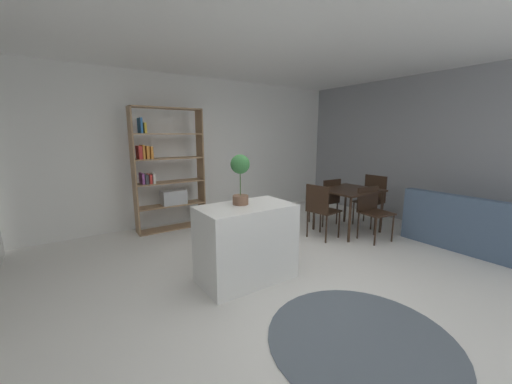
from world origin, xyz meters
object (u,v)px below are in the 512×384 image
at_px(dining_chair_island_side, 321,207).
at_px(sofa, 486,233).
at_px(open_bookshelf, 167,175).
at_px(dining_chair_window_side, 372,196).
at_px(dining_chair_far, 327,198).
at_px(potted_plant_on_island, 240,173).
at_px(dining_table, 348,194).
at_px(kitchen_island, 246,243).
at_px(dining_chair_near, 372,208).

height_order(dining_chair_island_side, sofa, dining_chair_island_side).
bearing_deg(open_bookshelf, dining_chair_window_side, -30.00).
distance_m(dining_chair_far, sofa, 2.48).
relative_size(dining_chair_window_side, sofa, 0.45).
xyz_separation_m(potted_plant_on_island, dining_table, (2.50, 0.41, -0.59)).
bearing_deg(dining_chair_far, kitchen_island, 25.23).
bearing_deg(kitchen_island, dining_table, 11.46).
relative_size(dining_chair_near, sofa, 0.41).
bearing_deg(dining_chair_near, kitchen_island, -171.73).
bearing_deg(kitchen_island, open_bookshelf, 93.57).
relative_size(kitchen_island, dining_chair_near, 1.28).
relative_size(dining_chair_near, dining_chair_far, 0.97).
bearing_deg(dining_table, dining_chair_window_side, 0.33).
height_order(open_bookshelf, dining_chair_window_side, open_bookshelf).
distance_m(open_bookshelf, sofa, 5.22).
relative_size(potted_plant_on_island, sofa, 0.27).
bearing_deg(open_bookshelf, dining_table, -36.32).
distance_m(dining_table, sofa, 2.07).
height_order(dining_chair_island_side, dining_chair_near, dining_chair_island_side).
distance_m(open_bookshelf, dining_chair_island_side, 2.78).
relative_size(dining_chair_island_side, dining_chair_window_side, 0.96).
distance_m(open_bookshelf, dining_table, 3.29).
height_order(potted_plant_on_island, dining_table, potted_plant_on_island).
relative_size(dining_table, dining_chair_far, 1.09).
relative_size(potted_plant_on_island, open_bookshelf, 0.27).
height_order(kitchen_island, dining_table, kitchen_island).
relative_size(open_bookshelf, dining_chair_island_side, 2.37).
bearing_deg(sofa, dining_chair_island_side, 42.50).
xyz_separation_m(kitchen_island, dining_table, (2.48, 0.50, 0.24)).
relative_size(dining_chair_island_side, sofa, 0.43).
bearing_deg(dining_chair_island_side, sofa, -144.85).
height_order(dining_chair_near, dining_chair_far, dining_chair_far).
bearing_deg(potted_plant_on_island, dining_table, 9.36).
distance_m(dining_chair_island_side, dining_chair_near, 0.87).
bearing_deg(open_bookshelf, potted_plant_on_island, -86.69).
bearing_deg(dining_chair_near, dining_chair_far, 99.02).
bearing_deg(sofa, kitchen_island, 69.17).
relative_size(kitchen_island, dining_chair_island_side, 1.20).
relative_size(open_bookshelf, dining_table, 2.22).
xyz_separation_m(open_bookshelf, dining_table, (2.64, -1.94, -0.32)).
bearing_deg(open_bookshelf, sofa, -46.36).
height_order(dining_table, dining_chair_island_side, dining_chair_island_side).
bearing_deg(kitchen_island, dining_chair_island_side, 15.48).
height_order(kitchen_island, sofa, kitchen_island).
bearing_deg(potted_plant_on_island, kitchen_island, -79.80).
xyz_separation_m(dining_table, dining_chair_near, (0.01, -0.49, -0.16)).
xyz_separation_m(potted_plant_on_island, open_bookshelf, (-0.14, 2.35, -0.27)).
relative_size(dining_table, sofa, 0.46).
bearing_deg(sofa, dining_chair_far, 22.33).
height_order(open_bookshelf, sofa, open_bookshelf).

